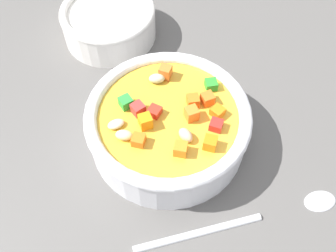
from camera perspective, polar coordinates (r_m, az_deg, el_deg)
name	(u,v)px	position (r cm, az deg, el deg)	size (l,w,h in cm)	color
ground_plane	(168,143)	(50.06, 0.00, -2.54)	(140.00, 140.00, 2.00)	#565451
soup_bowl_main	(168,124)	(46.43, 0.01, 0.25)	(19.97, 19.97, 7.00)	white
spoon	(252,218)	(44.98, 12.47, -13.37)	(2.61, 24.57, 0.88)	silver
side_bowl_small	(109,22)	(60.63, -8.87, 15.23)	(14.27, 14.27, 5.28)	white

